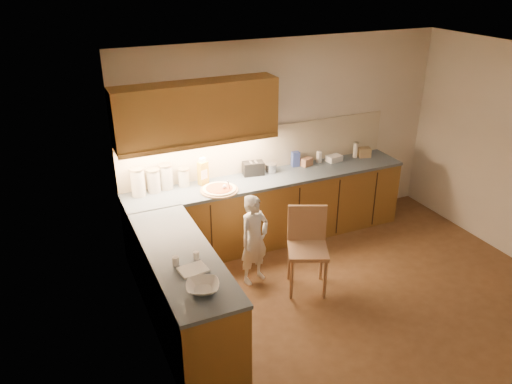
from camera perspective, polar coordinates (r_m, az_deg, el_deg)
room at (r=4.99m, az=14.22°, el=3.31°), size 4.54×4.50×2.62m
l_counter at (r=6.05m, az=-1.25°, el=-4.66°), size 3.77×2.62×0.92m
backsplash at (r=6.55m, az=0.56°, el=4.98°), size 3.75×0.02×0.58m
upper_cabinets at (r=5.90m, az=-6.80°, el=9.04°), size 1.95×0.36×0.73m
pizza_on_board at (r=6.03m, az=-4.19°, el=0.29°), size 0.46×0.46×0.19m
child at (r=5.73m, az=-0.19°, el=-5.48°), size 0.46×0.38×1.10m
wooden_chair at (r=5.67m, az=5.89°, el=-5.79°), size 0.58×0.58×0.97m
mixing_bowl at (r=4.30m, az=-6.12°, el=-10.75°), size 0.36×0.36×0.07m
canister_a at (r=6.00m, az=-13.35°, el=1.13°), size 0.17×0.17×0.35m
canister_b at (r=6.07m, az=-11.63°, el=1.32°), size 0.17×0.17×0.29m
canister_c at (r=6.12m, az=-10.25°, el=1.77°), size 0.17×0.17×0.32m
canister_d at (r=6.17m, az=-8.27°, el=1.70°), size 0.14×0.14×0.23m
oil_jug at (r=6.17m, az=-6.07°, el=2.26°), size 0.14×0.12×0.35m
toaster at (r=6.45m, az=-0.31°, el=2.72°), size 0.29×0.20×0.18m
steel_pot at (r=6.54m, az=1.71°, el=2.78°), size 0.16×0.16×0.12m
blue_box at (r=6.73m, az=4.53°, el=3.78°), size 0.11×0.08×0.21m
card_box_a at (r=6.78m, az=5.78°, el=3.45°), size 0.18×0.15×0.11m
white_bottle at (r=6.90m, az=7.22°, el=3.99°), size 0.06×0.06×0.16m
flat_pack at (r=6.99m, az=8.90°, el=3.83°), size 0.22×0.17×0.08m
tall_jar at (r=7.16m, az=11.31°, el=4.75°), size 0.07×0.07×0.22m
card_box_b at (r=7.23m, az=12.26°, el=4.46°), size 0.19×0.17×0.13m
dough_cloth at (r=4.57m, az=-7.20°, el=-8.80°), size 0.27×0.22×0.02m
spice_jar_a at (r=4.65m, az=-9.16°, el=-7.78°), size 0.08×0.08×0.08m
spice_jar_b at (r=4.72m, az=-6.84°, el=-7.20°), size 0.06×0.06×0.07m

